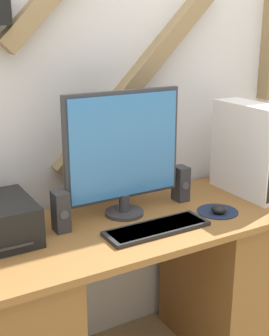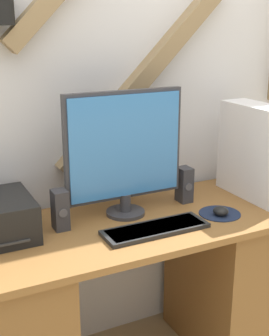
# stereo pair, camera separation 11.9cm
# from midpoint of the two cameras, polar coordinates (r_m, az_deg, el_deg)

# --- Properties ---
(wall_back) EXTENTS (6.40, 0.16, 2.70)m
(wall_back) POSITION_cam_midpoint_polar(r_m,az_deg,el_deg) (2.24, -6.70, 10.21)
(wall_back) COLOR silver
(wall_back) RESTS_ON ground_plane
(desk) EXTENTS (1.64, 0.64, 0.79)m
(desk) POSITION_cam_midpoint_polar(r_m,az_deg,el_deg) (2.24, -2.00, -15.62)
(desk) COLOR brown
(desk) RESTS_ON ground_plane
(monitor) EXTENTS (0.55, 0.18, 0.56)m
(monitor) POSITION_cam_midpoint_polar(r_m,az_deg,el_deg) (2.05, -3.01, 2.21)
(monitor) COLOR #333338
(monitor) RESTS_ON desk
(keyboard) EXTENTS (0.46, 0.15, 0.02)m
(keyboard) POSITION_cam_midpoint_polar(r_m,az_deg,el_deg) (1.98, 1.01, -7.36)
(keyboard) COLOR black
(keyboard) RESTS_ON desk
(mousepad) EXTENTS (0.19, 0.19, 0.00)m
(mousepad) POSITION_cam_midpoint_polar(r_m,az_deg,el_deg) (2.19, 8.55, -5.28)
(mousepad) COLOR #19233D
(mousepad) RESTS_ON desk
(mouse) EXTENTS (0.07, 0.07, 0.04)m
(mouse) POSITION_cam_midpoint_polar(r_m,az_deg,el_deg) (2.16, 8.69, -4.98)
(mouse) COLOR black
(mouse) RESTS_ON mousepad
(computer_tower) EXTENTS (0.15, 0.41, 0.46)m
(computer_tower) POSITION_cam_midpoint_polar(r_m,az_deg,el_deg) (2.38, 12.55, 2.19)
(computer_tower) COLOR white
(computer_tower) RESTS_ON desk
(speaker_left) EXTENTS (0.06, 0.08, 0.17)m
(speaker_left) POSITION_cam_midpoint_polar(r_m,az_deg,el_deg) (1.98, -10.69, -5.28)
(speaker_left) COLOR #2D2D33
(speaker_left) RESTS_ON desk
(speaker_right) EXTENTS (0.06, 0.08, 0.17)m
(speaker_right) POSITION_cam_midpoint_polar(r_m,az_deg,el_deg) (2.28, 4.19, -1.92)
(speaker_right) COLOR #2D2D33
(speaker_right) RESTS_ON desk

